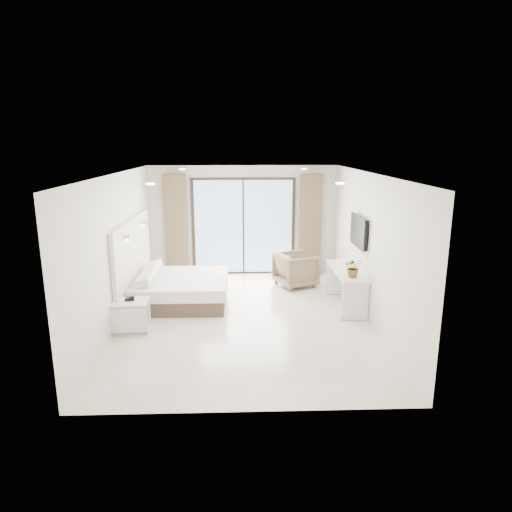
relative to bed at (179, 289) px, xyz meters
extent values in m
plane|color=beige|center=(1.35, -0.94, -0.28)|extent=(6.20, 6.20, 0.00)
cube|color=silver|center=(1.35, 2.16, 1.07)|extent=(4.60, 0.02, 2.70)
cube|color=silver|center=(1.35, -4.04, 1.07)|extent=(4.60, 0.02, 2.70)
cube|color=silver|center=(-0.95, -0.94, 1.07)|extent=(0.02, 6.20, 2.70)
cube|color=silver|center=(3.65, -0.94, 1.07)|extent=(0.02, 6.20, 2.70)
cube|color=white|center=(1.35, -0.94, 2.42)|extent=(4.60, 6.20, 0.02)
cube|color=white|center=(-0.90, 0.00, 0.87)|extent=(0.08, 3.00, 1.20)
cube|color=black|center=(3.60, -0.35, 1.27)|extent=(0.06, 1.00, 0.58)
cube|color=black|center=(3.56, -0.35, 1.27)|extent=(0.02, 1.04, 0.62)
cube|color=black|center=(1.35, 2.13, 0.92)|extent=(2.56, 0.04, 2.42)
cube|color=#99C3F5|center=(1.35, 2.10, 0.92)|extent=(2.40, 0.01, 2.30)
cube|color=brown|center=(-0.30, 2.02, 0.97)|extent=(0.55, 0.14, 2.50)
cube|color=brown|center=(3.00, 2.02, 0.97)|extent=(0.55, 0.14, 2.50)
cylinder|color=white|center=(0.05, -2.74, 2.40)|extent=(0.12, 0.12, 0.02)
cylinder|color=white|center=(2.65, -2.74, 2.40)|extent=(0.12, 0.12, 0.02)
cylinder|color=white|center=(0.05, 0.86, 2.40)|extent=(0.12, 0.12, 0.02)
cylinder|color=white|center=(2.65, 0.86, 2.40)|extent=(0.12, 0.12, 0.02)
cube|color=brown|center=(0.02, 0.00, -0.14)|extent=(1.85, 1.76, 0.30)
cube|color=white|center=(0.02, 0.00, 0.13)|extent=(1.92, 1.83, 0.24)
cube|color=silver|center=(-0.60, -0.60, 0.32)|extent=(0.28, 0.37, 0.14)
cube|color=silver|center=(-0.60, -0.20, 0.32)|extent=(0.28, 0.37, 0.14)
cube|color=silver|center=(-0.60, 0.20, 0.32)|extent=(0.28, 0.37, 0.14)
cube|color=silver|center=(-0.60, 0.60, 0.32)|extent=(0.28, 0.37, 0.14)
cube|color=white|center=(-0.66, -1.45, 0.24)|extent=(0.62, 0.52, 0.05)
cube|color=white|center=(-0.66, -1.45, -0.25)|extent=(0.62, 0.52, 0.05)
cube|color=white|center=(-0.66, -1.67, -0.01)|extent=(0.60, 0.08, 0.49)
cube|color=white|center=(-0.66, -1.24, -0.01)|extent=(0.60, 0.08, 0.49)
cube|color=black|center=(-0.68, -1.42, 0.30)|extent=(0.18, 0.16, 0.05)
cube|color=white|center=(3.39, -0.35, 0.46)|extent=(0.52, 1.66, 0.06)
cube|color=white|center=(3.39, -1.10, 0.07)|extent=(0.50, 0.06, 0.71)
cube|color=white|center=(3.39, 0.39, 0.07)|extent=(0.50, 0.06, 0.71)
imported|color=#33662D|center=(3.39, -0.86, 0.64)|extent=(0.38, 0.41, 0.30)
imported|color=#856B57|center=(2.55, 1.06, 0.14)|extent=(1.03, 1.06, 0.85)
camera|label=1|loc=(1.26, -9.03, 2.94)|focal=32.00mm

